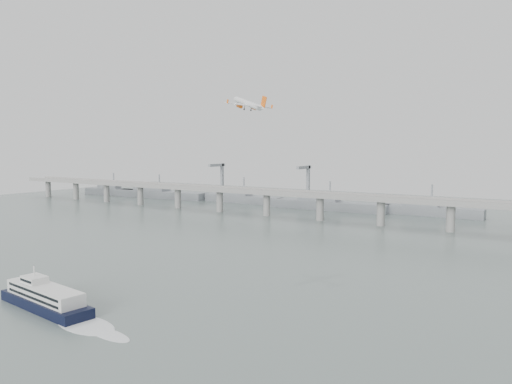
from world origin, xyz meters
The scene contains 5 objects.
ground centered at (0.00, 0.00, 0.00)m, with size 900.00×900.00×0.00m, color slate.
bridge centered at (-1.15, 200.00, 17.65)m, with size 800.00×22.00×23.90m.
distant_fleet centered at (-155.36, 265.08, 6.22)m, with size 453.00×60.90×40.00m.
ferry centered at (-23.78, -54.08, 4.02)m, with size 78.47×20.77×14.82m.
airliner centered at (-14.84, 70.89, 83.35)m, with size 31.44×29.51×11.34m.
Camera 1 is at (138.04, -165.04, 60.33)m, focal length 35.00 mm.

